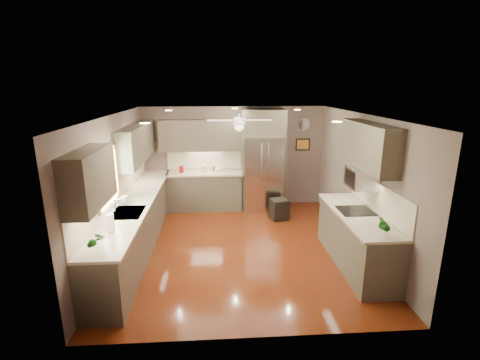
{
  "coord_description": "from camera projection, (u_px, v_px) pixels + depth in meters",
  "views": [
    {
      "loc": [
        -0.41,
        -6.09,
        3.0
      ],
      "look_at": [
        0.03,
        0.6,
        1.16
      ],
      "focal_mm": 26.0,
      "sensor_mm": 36.0,
      "label": 1
    }
  ],
  "objects": [
    {
      "name": "wall_clock",
      "position": [
        304.0,
        125.0,
        8.64
      ],
      "size": [
        0.3,
        0.03,
        0.3
      ],
      "color": "white",
      "rests_on": "wall_back"
    },
    {
      "name": "recessed_lights",
      "position": [
        237.0,
        113.0,
        6.4
      ],
      "size": [
        2.84,
        3.14,
        0.01
      ],
      "color": "white",
      "rests_on": "ceiling"
    },
    {
      "name": "refrigerator",
      "position": [
        263.0,
        162.0,
        8.49
      ],
      "size": [
        1.06,
        0.75,
        2.45
      ],
      "color": "silver",
      "rests_on": "ground"
    },
    {
      "name": "floor",
      "position": [
        240.0,
        247.0,
        6.68
      ],
      "size": [
        5.0,
        5.0,
        0.0
      ],
      "primitive_type": "plane",
      "color": "#51200A",
      "rests_on": "ground"
    },
    {
      "name": "ceiling",
      "position": [
        240.0,
        115.0,
        6.02
      ],
      "size": [
        5.0,
        5.0,
        0.0
      ],
      "primitive_type": "plane",
      "rotation": [
        3.14,
        0.0,
        0.0
      ],
      "color": "white",
      "rests_on": "ground"
    },
    {
      "name": "microwave",
      "position": [
        362.0,
        178.0,
        5.89
      ],
      "size": [
        0.43,
        0.55,
        0.34
      ],
      "color": "silver",
      "rests_on": "wall_right"
    },
    {
      "name": "sink",
      "position": [
        128.0,
        214.0,
        5.83
      ],
      "size": [
        0.5,
        0.7,
        0.32
      ],
      "color": "silver",
      "rests_on": "left_run"
    },
    {
      "name": "potted_plant_left",
      "position": [
        97.0,
        240.0,
        4.4
      ],
      "size": [
        0.2,
        0.15,
        0.33
      ],
      "primitive_type": "imported",
      "rotation": [
        0.0,
        0.0,
        -0.2
      ],
      "color": "#175117",
      "rests_on": "left_run"
    },
    {
      "name": "canister_c",
      "position": [
        204.0,
        169.0,
        8.47
      ],
      "size": [
        0.11,
        0.11,
        0.18
      ],
      "primitive_type": "cylinder",
      "rotation": [
        0.0,
        0.0,
        -0.03
      ],
      "color": "#C0BC90",
      "rests_on": "back_run"
    },
    {
      "name": "wall_back",
      "position": [
        234.0,
        157.0,
        8.75
      ],
      "size": [
        4.5,
        0.0,
        4.5
      ],
      "primitive_type": "plane",
      "rotation": [
        1.57,
        0.0,
        0.0
      ],
      "color": "#6B5852",
      "rests_on": "ground"
    },
    {
      "name": "bowl",
      "position": [
        219.0,
        171.0,
        8.51
      ],
      "size": [
        0.24,
        0.24,
        0.05
      ],
      "primitive_type": "imported",
      "rotation": [
        0.0,
        0.0,
        0.11
      ],
      "color": "#C0BC90",
      "rests_on": "back_run"
    },
    {
      "name": "canister_d",
      "position": [
        214.0,
        169.0,
        8.55
      ],
      "size": [
        0.08,
        0.08,
        0.11
      ],
      "primitive_type": "cylinder",
      "rotation": [
        0.0,
        0.0,
        0.05
      ],
      "color": "maroon",
      "rests_on": "back_run"
    },
    {
      "name": "wall_right",
      "position": [
        360.0,
        182.0,
        6.49
      ],
      "size": [
        0.0,
        5.0,
        5.0
      ],
      "primitive_type": "plane",
      "rotation": [
        1.57,
        0.0,
        -1.57
      ],
      "color": "#6B5852",
      "rests_on": "ground"
    },
    {
      "name": "uppers",
      "position": [
        200.0,
        145.0,
        6.82
      ],
      "size": [
        4.5,
        4.7,
        0.95
      ],
      "color": "#51483A",
      "rests_on": "wall_left"
    },
    {
      "name": "ceiling_fan",
      "position": [
        239.0,
        123.0,
        6.35
      ],
      "size": [
        1.18,
        1.18,
        0.32
      ],
      "color": "white",
      "rests_on": "ceiling"
    },
    {
      "name": "wall_front",
      "position": [
        255.0,
        245.0,
        3.94
      ],
      "size": [
        4.5,
        0.0,
        4.5
      ],
      "primitive_type": "plane",
      "rotation": [
        -1.57,
        0.0,
        0.0
      ],
      "color": "#6B5852",
      "rests_on": "ground"
    },
    {
      "name": "window",
      "position": [
        106.0,
        177.0,
        5.64
      ],
      "size": [
        0.05,
        1.12,
        0.92
      ],
      "color": "#BFF2B2",
      "rests_on": "wall_left"
    },
    {
      "name": "potted_plant_right",
      "position": [
        383.0,
        224.0,
        4.92
      ],
      "size": [
        0.17,
        0.14,
        0.31
      ],
      "primitive_type": "imported",
      "rotation": [
        0.0,
        0.0,
        0.01
      ],
      "color": "#175117",
      "rests_on": "right_run"
    },
    {
      "name": "left_run",
      "position": [
        137.0,
        223.0,
        6.57
      ],
      "size": [
        0.65,
        4.7,
        1.45
      ],
      "color": "#51483A",
      "rests_on": "ground"
    },
    {
      "name": "paper_towel",
      "position": [
        110.0,
        223.0,
        5.01
      ],
      "size": [
        0.11,
        0.11,
        0.28
      ],
      "color": "white",
      "rests_on": "left_run"
    },
    {
      "name": "framed_print",
      "position": [
        303.0,
        144.0,
        8.77
      ],
      "size": [
        0.36,
        0.03,
        0.3
      ],
      "color": "black",
      "rests_on": "wall_back"
    },
    {
      "name": "canister_a",
      "position": [
        181.0,
        169.0,
        8.44
      ],
      "size": [
        0.12,
        0.12,
        0.17
      ],
      "primitive_type": "cylinder",
      "rotation": [
        0.0,
        0.0,
        0.15
      ],
      "color": "maroon",
      "rests_on": "back_run"
    },
    {
      "name": "soap_bottle",
      "position": [
        125.0,
        198.0,
        6.21
      ],
      "size": [
        0.12,
        0.13,
        0.21
      ],
      "primitive_type": "imported",
      "rotation": [
        0.0,
        0.0,
        -0.36
      ],
      "color": "white",
      "rests_on": "left_run"
    },
    {
      "name": "back_run",
      "position": [
        205.0,
        190.0,
        8.63
      ],
      "size": [
        1.85,
        0.65,
        1.45
      ],
      "color": "#51483A",
      "rests_on": "ground"
    },
    {
      "name": "wall_left",
      "position": [
        115.0,
        186.0,
        6.2
      ],
      "size": [
        0.0,
        5.0,
        5.0
      ],
      "primitive_type": "plane",
      "rotation": [
        1.57,
        0.0,
        1.57
      ],
      "color": "#6B5852",
      "rests_on": "ground"
    },
    {
      "name": "stool",
      "position": [
        279.0,
        209.0,
        8.01
      ],
      "size": [
        0.45,
        0.45,
        0.46
      ],
      "color": "black",
      "rests_on": "ground"
    },
    {
      "name": "right_run",
      "position": [
        356.0,
        238.0,
        5.91
      ],
      "size": [
        0.7,
        2.2,
        1.45
      ],
      "color": "#51483A",
      "rests_on": "ground"
    }
  ]
}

